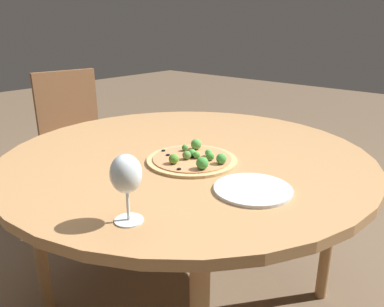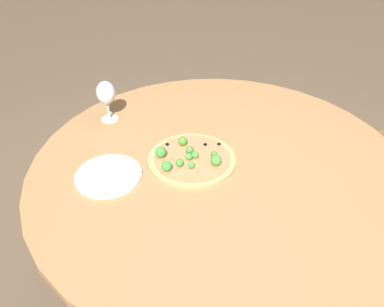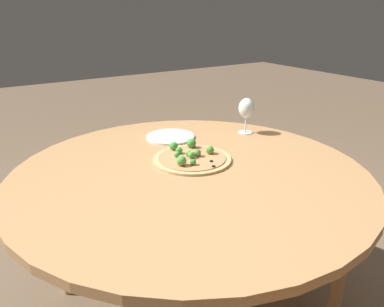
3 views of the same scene
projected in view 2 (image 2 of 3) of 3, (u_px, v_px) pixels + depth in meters
ground_plane at (213, 277)px, 1.79m from camera, size 12.00×12.00×0.00m
dining_table at (219, 173)px, 1.39m from camera, size 1.38×1.38×0.70m
pizza at (191, 158)px, 1.36m from camera, size 0.32×0.32×0.06m
wine_glass at (106, 94)px, 1.53m from camera, size 0.08×0.08×0.18m
plate_near at (109, 175)px, 1.30m from camera, size 0.23×0.23×0.01m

